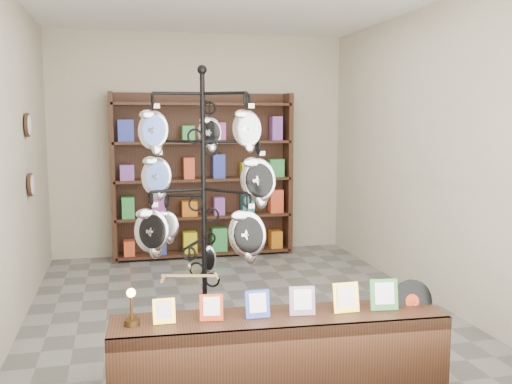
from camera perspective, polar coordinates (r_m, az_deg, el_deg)
ground at (r=5.72m, az=-1.85°, el=-11.68°), size 5.00×5.00×0.00m
room_envelope at (r=5.40m, az=-1.93°, el=7.19°), size 5.00×5.00×5.00m
display_tree at (r=4.48m, az=-5.27°, el=0.23°), size 1.22×1.20×2.27m
front_shelf at (r=4.02m, az=2.38°, el=-15.95°), size 2.27×0.59×0.80m
back_shelving at (r=7.71m, az=-5.31°, el=1.14°), size 2.42×0.36×2.20m
wall_clocks at (r=6.17m, az=-21.75°, el=3.45°), size 0.03×0.24×0.84m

